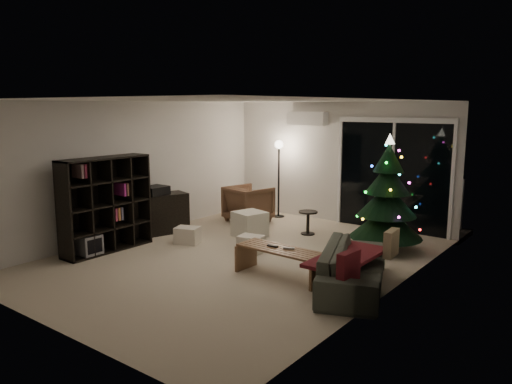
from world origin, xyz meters
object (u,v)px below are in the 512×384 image
Objects in this scene: bookshelf at (99,203)px; armchair at (248,204)px; sofa at (353,267)px; coffee_table at (281,263)px; media_cabinet at (156,214)px; christmas_tree at (387,193)px.

bookshelf is 1.89× the size of armchair.
sofa is 1.47× the size of coffee_table.
coffee_table is (3.28, -0.57, -0.17)m from media_cabinet.
bookshelf is 0.81× the size of christmas_tree.
bookshelf is 3.25m from armchair.
christmas_tree is at bearing -172.77° from armchair.
armchair is at bearing 138.12° from coffee_table.
sofa is at bearing 15.23° from coffee_table.
armchair is 0.43× the size of christmas_tree.
armchair is (0.77, 3.13, -0.41)m from bookshelf.
armchair reaches higher than coffee_table.
armchair is at bearing 54.49° from bookshelf.
armchair is 0.43× the size of sofa.
media_cabinet is at bearing 68.27° from bookshelf.
sofa is (4.30, 0.90, -0.51)m from bookshelf.
coffee_table is (2.52, -2.45, -0.17)m from armchair.
bookshelf is at bearing 80.85° from sofa.
armchair reaches higher than sofa.
sofa is 1.05m from coffee_table.
christmas_tree reaches higher than coffee_table.
sofa is at bearing -79.04° from christmas_tree.
christmas_tree is (-0.38, 1.97, 0.70)m from sofa.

